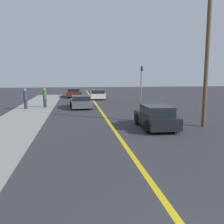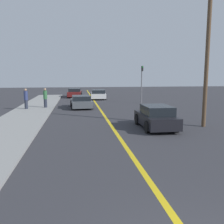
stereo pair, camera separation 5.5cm
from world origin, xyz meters
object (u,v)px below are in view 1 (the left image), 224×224
object	(u,v)px
pedestrian_mid_group	(45,98)
utility_pole	(207,62)
car_near_right_lane	(156,117)
car_parked_left_lot	(74,93)
traffic_light	(141,81)
car_far_distant	(98,94)
car_ahead_center	(81,102)
pedestrian_near_curb	(25,99)

from	to	relation	value
pedestrian_mid_group	utility_pole	distance (m)	14.59
car_near_right_lane	pedestrian_mid_group	distance (m)	12.30
car_parked_left_lot	traffic_light	bearing A→B (deg)	-45.61
car_far_distant	pedestrian_mid_group	bearing A→B (deg)	-119.51
car_near_right_lane	car_ahead_center	size ratio (longest dim) A/B	0.95
car_parked_left_lot	pedestrian_near_curb	distance (m)	12.98
car_far_distant	car_ahead_center	bearing A→B (deg)	-101.89
car_far_distant	utility_pole	world-z (taller)	utility_pole
car_far_distant	pedestrian_near_curb	distance (m)	12.08
car_near_right_lane	pedestrian_near_curb	bearing A→B (deg)	135.60
car_ahead_center	pedestrian_mid_group	size ratio (longest dim) A/B	2.25
pedestrian_near_curb	utility_pole	distance (m)	15.29
pedestrian_mid_group	traffic_light	size ratio (longest dim) A/B	0.44
car_far_distant	utility_pole	bearing A→B (deg)	-72.21
car_ahead_center	utility_pole	xyz separation A→B (m)	(7.21, -9.70, 3.29)
car_near_right_lane	car_far_distant	distance (m)	18.70
traffic_light	utility_pole	xyz separation A→B (m)	(0.52, -12.81, 1.38)
car_ahead_center	pedestrian_mid_group	world-z (taller)	pedestrian_mid_group
pedestrian_near_curb	pedestrian_mid_group	size ratio (longest dim) A/B	1.01
pedestrian_mid_group	traffic_light	xyz separation A→B (m)	(10.00, 3.11, 1.48)
car_near_right_lane	car_far_distant	xyz separation A→B (m)	(-1.80, 18.61, -0.08)
car_ahead_center	car_parked_left_lot	size ratio (longest dim) A/B	0.95
car_far_distant	utility_pole	xyz separation A→B (m)	(4.82, -18.55, 3.29)
car_far_distant	car_parked_left_lot	xyz separation A→B (m)	(-3.06, 2.63, 0.04)
pedestrian_near_curb	car_near_right_lane	bearing A→B (deg)	-44.69
pedestrian_mid_group	car_far_distant	bearing A→B (deg)	57.28
car_near_right_lane	pedestrian_mid_group	xyz separation A→B (m)	(-7.49, 9.75, 0.35)
car_near_right_lane	traffic_light	xyz separation A→B (m)	(2.51, 12.87, 1.83)
car_ahead_center	traffic_light	xyz separation A→B (m)	(6.70, 3.11, 1.91)
car_parked_left_lot	pedestrian_near_curb	bearing A→B (deg)	-105.88
utility_pole	traffic_light	bearing A→B (deg)	92.30
car_near_right_lane	car_far_distant	world-z (taller)	car_near_right_lane
pedestrian_near_curb	traffic_light	xyz separation A→B (m)	(11.58, 3.90, 1.47)
pedestrian_near_curb	traffic_light	size ratio (longest dim) A/B	0.44
traffic_light	car_near_right_lane	bearing A→B (deg)	-101.05
utility_pole	car_parked_left_lot	bearing A→B (deg)	110.40
utility_pole	pedestrian_mid_group	bearing A→B (deg)	137.32
car_near_right_lane	utility_pole	size ratio (longest dim) A/B	0.49
traffic_light	pedestrian_near_curb	bearing A→B (deg)	-161.37
traffic_light	car_far_distant	bearing A→B (deg)	126.89
car_near_right_lane	utility_pole	world-z (taller)	utility_pole
pedestrian_near_curb	car_far_distant	bearing A→B (deg)	52.99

